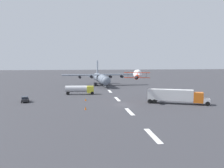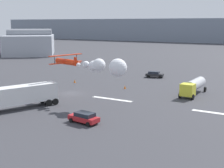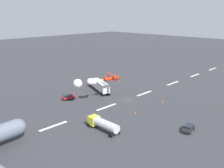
{
  "view_description": "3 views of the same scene",
  "coord_description": "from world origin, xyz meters",
  "px_view_note": "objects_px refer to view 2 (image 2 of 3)",
  "views": [
    {
      "loc": [
        -66.57,
        11.09,
        11.62
      ],
      "look_at": [
        21.72,
        0.0,
        3.24
      ],
      "focal_mm": 42.82,
      "sensor_mm": 36.0,
      "label": 1
    },
    {
      "loc": [
        37.02,
        -48.62,
        13.57
      ],
      "look_at": [
        10.01,
        -1.18,
        3.04
      ],
      "focal_mm": 50.95,
      "sensor_mm": 36.0,
      "label": 2
    },
    {
      "loc": [
        60.23,
        51.55,
        27.38
      ],
      "look_at": [
        2.59,
        -4.28,
        4.99
      ],
      "focal_mm": 41.25,
      "sensor_mm": 36.0,
      "label": 3
    }
  ],
  "objects_px": {
    "fuel_tanker_truck": "(193,86)",
    "followme_car_yellow": "(84,117)",
    "airport_staff_sedan": "(154,74)",
    "traffic_cone_far": "(125,87)",
    "traffic_cone_near": "(75,81)",
    "stunt_biplane_red": "(100,66)",
    "semi_truck_orange": "(14,97)"
  },
  "relations": [
    {
      "from": "followme_car_yellow",
      "to": "traffic_cone_near",
      "type": "relative_size",
      "value": 6.12
    },
    {
      "from": "traffic_cone_near",
      "to": "fuel_tanker_truck",
      "type": "bearing_deg",
      "value": 2.22
    },
    {
      "from": "followme_car_yellow",
      "to": "traffic_cone_far",
      "type": "distance_m",
      "value": 23.96
    },
    {
      "from": "semi_truck_orange",
      "to": "traffic_cone_near",
      "type": "height_order",
      "value": "semi_truck_orange"
    },
    {
      "from": "stunt_biplane_red",
      "to": "traffic_cone_far",
      "type": "distance_m",
      "value": 17.06
    },
    {
      "from": "stunt_biplane_red",
      "to": "airport_staff_sedan",
      "type": "xyz_separation_m",
      "value": [
        -3.47,
        31.71,
        -6.11
      ]
    },
    {
      "from": "fuel_tanker_truck",
      "to": "followme_car_yellow",
      "type": "height_order",
      "value": "fuel_tanker_truck"
    },
    {
      "from": "stunt_biplane_red",
      "to": "traffic_cone_near",
      "type": "height_order",
      "value": "stunt_biplane_red"
    },
    {
      "from": "airport_staff_sedan",
      "to": "traffic_cone_near",
      "type": "bearing_deg",
      "value": -129.64
    },
    {
      "from": "followme_car_yellow",
      "to": "airport_staff_sedan",
      "type": "bearing_deg",
      "value": 98.26
    },
    {
      "from": "fuel_tanker_truck",
      "to": "followme_car_yellow",
      "type": "xyz_separation_m",
      "value": [
        -8.24,
        -24.71,
        -0.93
      ]
    },
    {
      "from": "fuel_tanker_truck",
      "to": "airport_staff_sedan",
      "type": "xyz_separation_m",
      "value": [
        -13.98,
        14.89,
        -0.93
      ]
    },
    {
      "from": "stunt_biplane_red",
      "to": "airport_staff_sedan",
      "type": "height_order",
      "value": "stunt_biplane_red"
    },
    {
      "from": "semi_truck_orange",
      "to": "followme_car_yellow",
      "type": "relative_size",
      "value": 3.34
    },
    {
      "from": "traffic_cone_far",
      "to": "semi_truck_orange",
      "type": "bearing_deg",
      "value": -108.67
    },
    {
      "from": "followme_car_yellow",
      "to": "traffic_cone_near",
      "type": "distance_m",
      "value": 30.31
    },
    {
      "from": "airport_staff_sedan",
      "to": "semi_truck_orange",
      "type": "bearing_deg",
      "value": -101.15
    },
    {
      "from": "airport_staff_sedan",
      "to": "traffic_cone_far",
      "type": "relative_size",
      "value": 6.17
    },
    {
      "from": "fuel_tanker_truck",
      "to": "followme_car_yellow",
      "type": "relative_size",
      "value": 2.02
    },
    {
      "from": "traffic_cone_near",
      "to": "airport_staff_sedan",
      "type": "bearing_deg",
      "value": 50.36
    },
    {
      "from": "followme_car_yellow",
      "to": "traffic_cone_near",
      "type": "height_order",
      "value": "followme_car_yellow"
    },
    {
      "from": "traffic_cone_near",
      "to": "traffic_cone_far",
      "type": "relative_size",
      "value": 1.0
    },
    {
      "from": "airport_staff_sedan",
      "to": "traffic_cone_near",
      "type": "distance_m",
      "value": 20.7
    },
    {
      "from": "semi_truck_orange",
      "to": "airport_staff_sedan",
      "type": "height_order",
      "value": "semi_truck_orange"
    },
    {
      "from": "fuel_tanker_truck",
      "to": "airport_staff_sedan",
      "type": "relative_size",
      "value": 2.01
    },
    {
      "from": "stunt_biplane_red",
      "to": "fuel_tanker_truck",
      "type": "bearing_deg",
      "value": 58.0
    },
    {
      "from": "airport_staff_sedan",
      "to": "traffic_cone_near",
      "type": "relative_size",
      "value": 6.17
    },
    {
      "from": "fuel_tanker_truck",
      "to": "airport_staff_sedan",
      "type": "bearing_deg",
      "value": 133.2
    },
    {
      "from": "stunt_biplane_red",
      "to": "traffic_cone_near",
      "type": "bearing_deg",
      "value": 136.6
    },
    {
      "from": "stunt_biplane_red",
      "to": "semi_truck_orange",
      "type": "distance_m",
      "value": 14.48
    },
    {
      "from": "stunt_biplane_red",
      "to": "semi_truck_orange",
      "type": "height_order",
      "value": "stunt_biplane_red"
    },
    {
      "from": "followme_car_yellow",
      "to": "traffic_cone_far",
      "type": "height_order",
      "value": "followme_car_yellow"
    }
  ]
}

